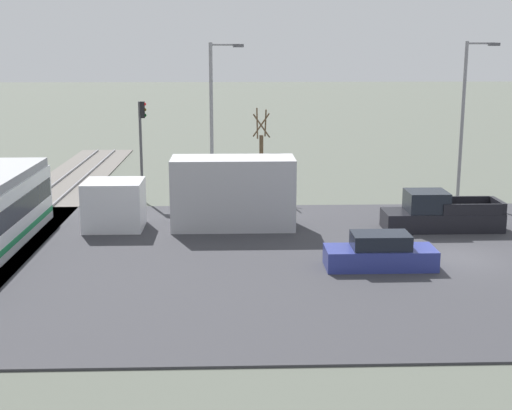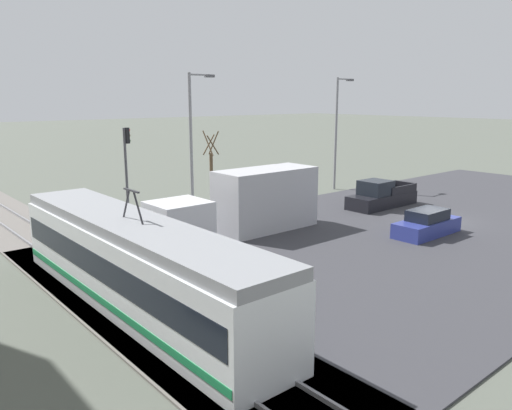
{
  "view_description": "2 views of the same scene",
  "coord_description": "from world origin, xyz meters",
  "px_view_note": "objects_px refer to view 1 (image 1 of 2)",
  "views": [
    {
      "loc": [
        -29.17,
        9.59,
        8.9
      ],
      "look_at": [
        0.25,
        8.58,
        2.37
      ],
      "focal_mm": 50.0,
      "sensor_mm": 36.0,
      "label": 1
    },
    {
      "loc": [
        -15.82,
        28.4,
        7.6
      ],
      "look_at": [
        3.89,
        11.62,
        2.03
      ],
      "focal_mm": 35.0,
      "sensor_mm": 36.0,
      "label": 2
    }
  ],
  "objects_px": {
    "traffic_light_pole": "(142,138)",
    "street_lamp_near_crossing": "(466,112)",
    "street_tree": "(261,157)",
    "pickup_truck": "(439,215)",
    "street_lamp_mid_block": "(215,114)",
    "box_truck": "(204,196)",
    "sedan_car_0": "(380,253)"
  },
  "relations": [
    {
      "from": "traffic_light_pole",
      "to": "box_truck",
      "type": "bearing_deg",
      "value": -150.52
    },
    {
      "from": "traffic_light_pole",
      "to": "street_tree",
      "type": "height_order",
      "value": "traffic_light_pole"
    },
    {
      "from": "sedan_car_0",
      "to": "street_tree",
      "type": "height_order",
      "value": "street_tree"
    },
    {
      "from": "street_lamp_near_crossing",
      "to": "street_lamp_mid_block",
      "type": "bearing_deg",
      "value": 91.25
    },
    {
      "from": "sedan_car_0",
      "to": "street_lamp_mid_block",
      "type": "height_order",
      "value": "street_lamp_mid_block"
    },
    {
      "from": "sedan_car_0",
      "to": "street_lamp_mid_block",
      "type": "xyz_separation_m",
      "value": [
        12.82,
        6.98,
        4.54
      ]
    },
    {
      "from": "box_truck",
      "to": "traffic_light_pole",
      "type": "height_order",
      "value": "traffic_light_pole"
    },
    {
      "from": "box_truck",
      "to": "street_tree",
      "type": "xyz_separation_m",
      "value": [
        7.86,
        -3.15,
        0.72
      ]
    },
    {
      "from": "street_tree",
      "to": "sedan_car_0",
      "type": "bearing_deg",
      "value": -163.95
    },
    {
      "from": "box_truck",
      "to": "street_lamp_mid_block",
      "type": "distance_m",
      "value": 6.9
    },
    {
      "from": "traffic_light_pole",
      "to": "sedan_car_0",
      "type": "bearing_deg",
      "value": -140.63
    },
    {
      "from": "box_truck",
      "to": "street_lamp_near_crossing",
      "type": "xyz_separation_m",
      "value": [
        6.24,
        -14.92,
        3.55
      ]
    },
    {
      "from": "sedan_car_0",
      "to": "traffic_light_pole",
      "type": "distance_m",
      "value": 18.0
    },
    {
      "from": "traffic_light_pole",
      "to": "street_lamp_mid_block",
      "type": "relative_size",
      "value": 0.64
    },
    {
      "from": "traffic_light_pole",
      "to": "street_tree",
      "type": "relative_size",
      "value": 1.1
    },
    {
      "from": "street_tree",
      "to": "street_lamp_near_crossing",
      "type": "bearing_deg",
      "value": -97.83
    },
    {
      "from": "pickup_truck",
      "to": "street_lamp_near_crossing",
      "type": "bearing_deg",
      "value": -25.33
    },
    {
      "from": "sedan_car_0",
      "to": "traffic_light_pole",
      "type": "bearing_deg",
      "value": -140.63
    },
    {
      "from": "traffic_light_pole",
      "to": "street_lamp_near_crossing",
      "type": "height_order",
      "value": "street_lamp_near_crossing"
    },
    {
      "from": "pickup_truck",
      "to": "box_truck",
      "type": "bearing_deg",
      "value": 86.2
    },
    {
      "from": "pickup_truck",
      "to": "street_lamp_mid_block",
      "type": "distance_m",
      "value": 13.76
    },
    {
      "from": "traffic_light_pole",
      "to": "street_lamp_near_crossing",
      "type": "xyz_separation_m",
      "value": [
        -0.57,
        -18.77,
        1.51
      ]
    },
    {
      "from": "pickup_truck",
      "to": "street_lamp_mid_block",
      "type": "relative_size",
      "value": 0.63
    },
    {
      "from": "sedan_car_0",
      "to": "traffic_light_pole",
      "type": "relative_size",
      "value": 0.77
    },
    {
      "from": "box_truck",
      "to": "pickup_truck",
      "type": "height_order",
      "value": "box_truck"
    },
    {
      "from": "sedan_car_0",
      "to": "street_lamp_near_crossing",
      "type": "xyz_separation_m",
      "value": [
        13.14,
        -7.52,
        4.58
      ]
    },
    {
      "from": "street_tree",
      "to": "traffic_light_pole",
      "type": "bearing_deg",
      "value": 98.48
    },
    {
      "from": "pickup_truck",
      "to": "sedan_car_0",
      "type": "bearing_deg",
      "value": 145.53
    },
    {
      "from": "street_tree",
      "to": "street_lamp_near_crossing",
      "type": "xyz_separation_m",
      "value": [
        -1.62,
        -11.77,
        2.83
      ]
    },
    {
      "from": "box_truck",
      "to": "sedan_car_0",
      "type": "relative_size",
      "value": 2.31
    },
    {
      "from": "sedan_car_0",
      "to": "box_truck",
      "type": "bearing_deg",
      "value": -132.99
    },
    {
      "from": "street_tree",
      "to": "street_lamp_near_crossing",
      "type": "height_order",
      "value": "street_lamp_near_crossing"
    }
  ]
}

